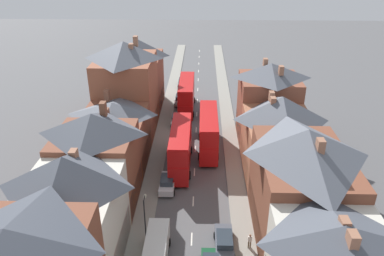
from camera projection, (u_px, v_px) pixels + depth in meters
The scene contains 17 objects.
pavement_left at pixel (165, 124), 60.07m from camera, with size 2.20×104.00×0.14m, color gray.
pavement_right at pixel (228, 124), 59.81m from camera, with size 2.20×104.00×0.14m, color gray.
centre_line_dashes at pixel (196, 130), 58.17m from camera, with size 0.14×97.80×0.01m.
terrace_row_left at pixel (100, 151), 40.79m from camera, with size 8.00×63.02×14.19m.
terrace_row_right at pixel (302, 191), 34.58m from camera, with size 8.00×48.93×11.71m.
double_decker_bus_lead at pixel (186, 95), 63.94m from camera, with size 2.74×10.80×5.30m.
double_decker_bus_mid_street at pixel (181, 147), 47.57m from camera, with size 2.74×10.80×5.30m.
double_decker_bus_far_approaching at pixel (208, 131), 51.56m from camera, with size 2.74×10.80×5.30m.
car_near_blue at pixel (167, 183), 43.82m from camera, with size 1.90×4.21×1.68m.
car_parked_left_a at pixel (224, 242), 35.14m from camera, with size 1.90×4.56×1.64m.
car_mid_black at pixel (183, 82), 75.72m from camera, with size 1.90×4.03×1.66m.
car_parked_left_b at pixel (180, 99), 67.33m from camera, with size 1.90×4.25×1.70m.
car_mid_white at pixel (177, 120), 59.55m from camera, with size 1.90×3.88×1.67m.
car_far_grey at pixel (207, 112), 62.46m from camera, with size 1.90×4.11×1.57m.
delivery_van at pixel (157, 246), 33.96m from camera, with size 2.20×5.20×2.41m.
pedestrian_near_right at pixel (250, 240), 35.04m from camera, with size 0.36×0.22×1.61m.
street_lamp at pixel (145, 219), 34.37m from camera, with size 0.20×1.12×5.50m.
Camera 1 is at (0.83, -16.04, 25.99)m, focal length 35.00 mm.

